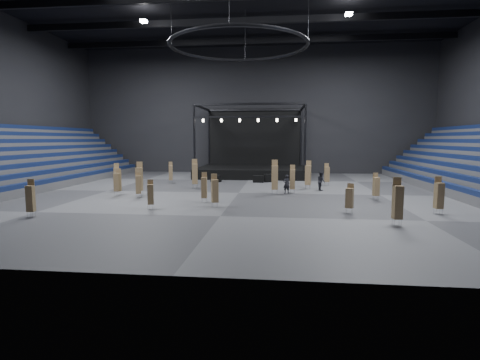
# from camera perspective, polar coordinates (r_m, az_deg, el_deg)

# --- Properties ---
(floor) EXTENTS (50.00, 50.00, 0.00)m
(floor) POSITION_cam_1_polar(r_m,az_deg,el_deg) (34.13, -0.21, -1.97)
(floor) COLOR #48494B
(floor) RESTS_ON ground
(wall_back) EXTENTS (50.00, 0.20, 18.00)m
(wall_back) POSITION_cam_1_polar(r_m,az_deg,el_deg) (54.86, 2.28, 10.54)
(wall_back) COLOR black
(wall_back) RESTS_ON ground
(wall_front) EXTENTS (50.00, 0.20, 18.00)m
(wall_front) POSITION_cam_1_polar(r_m,az_deg,el_deg) (13.76, -10.96, 23.61)
(wall_front) COLOR black
(wall_front) RESTS_ON ground
(bleachers_left) EXTENTS (7.20, 40.00, 6.40)m
(bleachers_left) POSITION_cam_1_polar(r_m,az_deg,el_deg) (43.02, -32.21, 1.09)
(bleachers_left) COLOR #48484B
(bleachers_left) RESTS_ON floor
(stage) EXTENTS (14.00, 10.00, 9.20)m
(stage) POSITION_cam_1_polar(r_m,az_deg,el_deg) (50.07, 1.87, 2.31)
(stage) COLOR black
(stage) RESTS_ON floor
(truss_ring) EXTENTS (12.30, 12.30, 5.15)m
(truss_ring) POSITION_cam_1_polar(r_m,az_deg,el_deg) (34.75, -0.22, 19.77)
(truss_ring) COLOR black
(truss_ring) RESTS_ON ceiling
(flight_case_left) EXTENTS (1.30, 0.99, 0.78)m
(flight_case_left) POSITION_cam_1_polar(r_m,az_deg,el_deg) (43.09, -3.68, 0.25)
(flight_case_left) COLOR black
(flight_case_left) RESTS_ON floor
(flight_case_mid) EXTENTS (1.20, 0.63, 0.79)m
(flight_case_mid) POSITION_cam_1_polar(r_m,az_deg,el_deg) (42.29, 2.82, 0.15)
(flight_case_mid) COLOR black
(flight_case_mid) RESTS_ON floor
(flight_case_right) EXTENTS (1.48, 0.95, 0.91)m
(flight_case_right) POSITION_cam_1_polar(r_m,az_deg,el_deg) (42.84, 4.64, 0.30)
(flight_case_right) COLOR black
(flight_case_right) RESTS_ON floor
(chair_stack_0) EXTENTS (0.56, 0.56, 2.23)m
(chair_stack_0) POSITION_cam_1_polar(r_m,az_deg,el_deg) (32.22, -15.24, -0.61)
(chair_stack_0) COLOR silver
(chair_stack_0) RESTS_ON floor
(chair_stack_1) EXTENTS (0.53, 0.53, 2.48)m
(chair_stack_1) POSITION_cam_1_polar(r_m,az_deg,el_deg) (27.42, 28.04, -2.03)
(chair_stack_1) COLOR silver
(chair_stack_1) RESTS_ON floor
(chair_stack_2) EXTENTS (0.53, 0.53, 2.36)m
(chair_stack_2) POSITION_cam_1_polar(r_m,az_deg,el_deg) (40.39, 13.10, 0.90)
(chair_stack_2) COLOR silver
(chair_stack_2) RESTS_ON floor
(chair_stack_3) EXTENTS (0.52, 0.52, 2.07)m
(chair_stack_3) POSITION_cam_1_polar(r_m,az_deg,el_deg) (26.83, -13.48, -2.06)
(chair_stack_3) COLOR silver
(chair_stack_3) RESTS_ON floor
(chair_stack_4) EXTENTS (0.45, 0.45, 2.34)m
(chair_stack_4) POSITION_cam_1_polar(r_m,az_deg,el_deg) (28.96, -5.49, -1.08)
(chair_stack_4) COLOR silver
(chair_stack_4) RESTS_ON floor
(chair_stack_5) EXTENTS (0.60, 0.60, 2.62)m
(chair_stack_5) POSITION_cam_1_polar(r_m,az_deg,el_deg) (37.22, -18.29, 0.47)
(chair_stack_5) COLOR silver
(chair_stack_5) RESTS_ON floor
(chair_stack_6) EXTENTS (0.48, 0.48, 2.39)m
(chair_stack_6) POSITION_cam_1_polar(r_m,az_deg,el_deg) (26.85, -29.29, -2.39)
(chair_stack_6) COLOR silver
(chair_stack_6) RESTS_ON floor
(chair_stack_7) EXTENTS (0.57, 0.57, 2.94)m
(chair_stack_7) POSITION_cam_1_polar(r_m,az_deg,el_deg) (33.38, -15.10, 0.21)
(chair_stack_7) COLOR silver
(chair_stack_7) RESTS_ON floor
(chair_stack_8) EXTENTS (0.53, 0.53, 2.75)m
(chair_stack_8) POSITION_cam_1_polar(r_m,az_deg,el_deg) (22.83, 22.88, -3.02)
(chair_stack_8) COLOR silver
(chair_stack_8) RESTS_ON floor
(chair_stack_9) EXTENTS (0.52, 0.52, 2.39)m
(chair_stack_9) POSITION_cam_1_polar(r_m,az_deg,el_deg) (42.16, -10.51, 1.15)
(chair_stack_9) COLOR silver
(chair_stack_9) RESTS_ON floor
(chair_stack_10) EXTENTS (0.58, 0.58, 3.07)m
(chair_stack_10) POSITION_cam_1_polar(r_m,az_deg,el_deg) (33.07, 5.31, 0.46)
(chair_stack_10) COLOR silver
(chair_stack_10) RESTS_ON floor
(chair_stack_11) EXTENTS (0.63, 0.63, 2.79)m
(chair_stack_11) POSITION_cam_1_polar(r_m,az_deg,el_deg) (37.23, 10.33, 0.82)
(chair_stack_11) COLOR silver
(chair_stack_11) RESTS_ON floor
(chair_stack_12) EXTENTS (0.66, 0.66, 2.93)m
(chair_stack_12) POSITION_cam_1_polar(r_m,az_deg,el_deg) (37.30, -6.91, 1.00)
(chair_stack_12) COLOR silver
(chair_stack_12) RESTS_ON floor
(chair_stack_13) EXTENTS (0.59, 0.59, 2.42)m
(chair_stack_13) POSITION_cam_1_polar(r_m,az_deg,el_deg) (26.78, -3.87, -1.57)
(chair_stack_13) COLOR silver
(chair_stack_13) RESTS_ON floor
(chair_stack_14) EXTENTS (0.48, 0.48, 2.57)m
(chair_stack_14) POSITION_cam_1_polar(r_m,az_deg,el_deg) (34.04, 7.99, 0.17)
(chair_stack_14) COLOR silver
(chair_stack_14) RESTS_ON floor
(chair_stack_15) EXTENTS (0.52, 0.52, 2.20)m
(chair_stack_15) POSITION_cam_1_polar(r_m,az_deg,el_deg) (31.88, 20.02, -0.87)
(chair_stack_15) COLOR silver
(chair_stack_15) RESTS_ON floor
(chair_stack_16) EXTENTS (0.54, 0.54, 2.36)m
(chair_stack_16) POSITION_cam_1_polar(r_m,az_deg,el_deg) (33.85, -18.16, -0.24)
(chair_stack_16) COLOR silver
(chair_stack_16) RESTS_ON floor
(chair_stack_17) EXTENTS (0.60, 0.60, 1.98)m
(chair_stack_17) POSITION_cam_1_polar(r_m,az_deg,el_deg) (25.59, 16.36, -2.58)
(chair_stack_17) COLOR silver
(chair_stack_17) RESTS_ON floor
(man_center) EXTENTS (0.73, 0.61, 1.71)m
(man_center) POSITION_cam_1_polar(r_m,az_deg,el_deg) (33.91, 7.10, -0.62)
(man_center) COLOR black
(man_center) RESTS_ON floor
(crew_member) EXTENTS (0.82, 0.98, 1.79)m
(crew_member) POSITION_cam_1_polar(r_m,az_deg,el_deg) (36.48, 12.27, -0.17)
(crew_member) COLOR black
(crew_member) RESTS_ON floor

